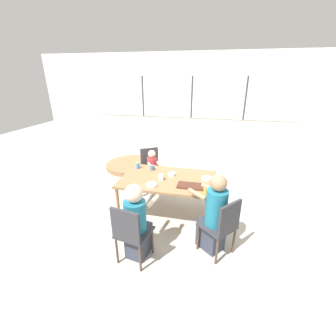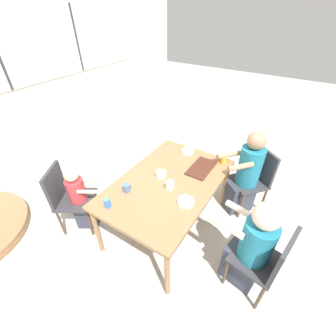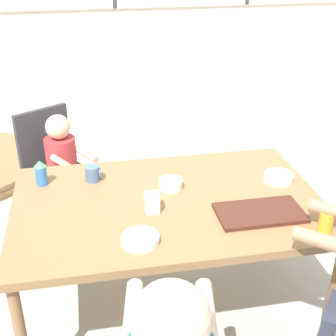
% 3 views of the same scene
% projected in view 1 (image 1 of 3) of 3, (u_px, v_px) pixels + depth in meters
% --- Properties ---
extents(ground_plane, '(16.00, 16.00, 0.00)m').
position_uv_depth(ground_plane, '(168.00, 215.00, 3.93)').
color(ground_plane, '#B2ADA3').
extents(wall_back_with_windows, '(8.40, 0.08, 2.80)m').
position_uv_depth(wall_back_with_windows, '(192.00, 110.00, 5.83)').
color(wall_back_with_windows, silver).
rests_on(wall_back_with_windows, ground_plane).
extents(dining_table, '(1.52, 0.98, 0.71)m').
position_uv_depth(dining_table, '(168.00, 181.00, 3.68)').
color(dining_table, olive).
rests_on(dining_table, ground_plane).
extents(chair_for_woman_green_shirt, '(0.47, 0.47, 0.85)m').
position_uv_depth(chair_for_woman_green_shirt, '(130.00, 231.00, 2.75)').
color(chair_for_woman_green_shirt, '#333338').
rests_on(chair_for_woman_green_shirt, ground_plane).
extents(chair_for_man_blue_shirt, '(0.56, 0.56, 0.85)m').
position_uv_depth(chair_for_man_blue_shirt, '(223.00, 224.00, 2.88)').
color(chair_for_man_blue_shirt, '#333338').
rests_on(chair_for_man_blue_shirt, ground_plane).
extents(chair_for_toddler, '(0.55, 0.55, 0.85)m').
position_uv_depth(chair_for_toddler, '(151.00, 165.00, 4.76)').
color(chair_for_toddler, '#333338').
rests_on(chair_for_toddler, ground_plane).
extents(person_woman_green_shirt, '(0.37, 0.55, 1.07)m').
position_uv_depth(person_woman_green_shirt, '(137.00, 224.00, 2.88)').
color(person_woman_green_shirt, '#333847').
rests_on(person_woman_green_shirt, ground_plane).
extents(person_man_blue_shirt, '(0.56, 0.53, 1.14)m').
position_uv_depth(person_man_blue_shirt, '(214.00, 216.00, 2.98)').
color(person_man_blue_shirt, '#333847').
rests_on(person_man_blue_shirt, ground_plane).
extents(person_toddler, '(0.36, 0.41, 0.87)m').
position_uv_depth(person_toddler, '(153.00, 172.00, 4.66)').
color(person_toddler, '#333847').
rests_on(person_toddler, ground_plane).
extents(food_tray_dark, '(0.41, 0.23, 0.02)m').
position_uv_depth(food_tray_dark, '(191.00, 186.00, 3.39)').
color(food_tray_dark, '#472319').
rests_on(food_tray_dark, dining_table).
extents(coffee_mug, '(0.08, 0.08, 0.08)m').
position_uv_depth(coffee_mug, '(152.00, 168.00, 3.96)').
color(coffee_mug, slate).
rests_on(coffee_mug, dining_table).
extents(sippy_cup, '(0.06, 0.06, 0.14)m').
position_uv_depth(sippy_cup, '(138.00, 165.00, 4.02)').
color(sippy_cup, blue).
rests_on(sippy_cup, dining_table).
extents(juice_glass, '(0.07, 0.07, 0.09)m').
position_uv_depth(juice_glass, '(206.00, 191.00, 3.17)').
color(juice_glass, gold).
rests_on(juice_glass, dining_table).
extents(milk_carton_small, '(0.07, 0.07, 0.10)m').
position_uv_depth(milk_carton_small, '(161.00, 177.00, 3.58)').
color(milk_carton_small, silver).
rests_on(milk_carton_small, dining_table).
extents(bowl_white_shallow, '(0.12, 0.12, 0.05)m').
position_uv_depth(bowl_white_shallow, '(172.00, 174.00, 3.75)').
color(bowl_white_shallow, white).
rests_on(bowl_white_shallow, dining_table).
extents(bowl_cereal, '(0.16, 0.16, 0.03)m').
position_uv_depth(bowl_cereal, '(152.00, 185.00, 3.40)').
color(bowl_cereal, white).
rests_on(bowl_cereal, dining_table).
extents(bowl_fruit, '(0.16, 0.16, 0.04)m').
position_uv_depth(bowl_fruit, '(207.00, 178.00, 3.61)').
color(bowl_fruit, white).
rests_on(bowl_fruit, dining_table).
extents(folded_table_stack, '(1.32, 1.32, 0.12)m').
position_uv_depth(folded_table_stack, '(132.00, 165.00, 5.94)').
color(folded_table_stack, olive).
rests_on(folded_table_stack, ground_plane).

